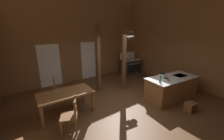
{
  "coord_description": "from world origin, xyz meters",
  "views": [
    {
      "loc": [
        -3.0,
        -3.39,
        2.7
      ],
      "look_at": [
        0.0,
        0.79,
        1.19
      ],
      "focal_mm": 22.1,
      "sensor_mm": 36.0,
      "label": 1
    }
  ],
  "objects": [
    {
      "name": "glazed_door_back_left",
      "position": [
        -1.68,
        3.58,
        1.02
      ],
      "size": [
        1.0,
        0.01,
        2.05
      ],
      "primitive_type": "cube",
      "color": "white",
      "rests_on": "ground_plane"
    },
    {
      "name": "bottle_tall_on_counter",
      "position": [
        1.04,
        -0.68,
        1.01
      ],
      "size": [
        0.06,
        0.06,
        0.27
      ],
      "color": "#2D5638",
      "rests_on": "kitchen_island"
    },
    {
      "name": "support_post_center",
      "position": [
        -0.09,
        1.66,
        1.48
      ],
      "size": [
        0.14,
        0.14,
        2.96
      ],
      "color": "brown",
      "rests_on": "ground_plane"
    },
    {
      "name": "glazed_panel_back_right",
      "position": [
        0.37,
        3.58,
        1.02
      ],
      "size": [
        0.84,
        0.01,
        2.05
      ],
      "primitive_type": "cube",
      "color": "white",
      "rests_on": "ground_plane"
    },
    {
      "name": "step_stool",
      "position": [
        1.65,
        -1.56,
        0.18
      ],
      "size": [
        0.39,
        0.32,
        0.3
      ],
      "color": "brown",
      "rests_on": "ground_plane"
    },
    {
      "name": "ladderback_chair_by_post",
      "position": [
        -1.81,
        1.81,
        0.45
      ],
      "size": [
        0.52,
        0.52,
        0.95
      ],
      "color": "brown",
      "rests_on": "ground_plane"
    },
    {
      "name": "stockpot_on_counter",
      "position": [
        1.58,
        -0.38,
        0.98
      ],
      "size": [
        0.33,
        0.26,
        0.16
      ],
      "color": "silver",
      "rests_on": "kitchen_island"
    },
    {
      "name": "wall_right",
      "position": [
        3.79,
        0.0,
        2.3
      ],
      "size": [
        0.14,
        7.98,
        4.61
      ],
      "primitive_type": "cube",
      "color": "brown",
      "rests_on": "ground_plane"
    },
    {
      "name": "wall_back",
      "position": [
        0.0,
        3.66,
        2.3
      ],
      "size": [
        8.25,
        0.14,
        4.61
      ],
      "primitive_type": "cube",
      "color": "brown",
      "rests_on": "ground_plane"
    },
    {
      "name": "mixing_bowl_on_counter",
      "position": [
        1.39,
        -0.71,
        0.94
      ],
      "size": [
        0.22,
        0.22,
        0.08
      ],
      "color": "#B2A893",
      "rests_on": "kitchen_island"
    },
    {
      "name": "ladderback_chair_near_window",
      "position": [
        -2.01,
        -0.09,
        0.45
      ],
      "size": [
        0.58,
        0.58,
        0.95
      ],
      "color": "brown",
      "rests_on": "ground_plane"
    },
    {
      "name": "dining_table",
      "position": [
        -1.85,
        0.82,
        0.65
      ],
      "size": [
        1.72,
        0.94,
        0.74
      ],
      "color": "brown",
      "rests_on": "ground_plane"
    },
    {
      "name": "support_post_with_pot_rack",
      "position": [
        0.97,
        1.18,
        1.58
      ],
      "size": [
        0.59,
        0.28,
        2.96
      ],
      "color": "brown",
      "rests_on": "ground_plane"
    },
    {
      "name": "kitchen_island",
      "position": [
        1.91,
        -0.63,
        0.45
      ],
      "size": [
        2.24,
        1.17,
        0.9
      ],
      "color": "brown",
      "rests_on": "ground_plane"
    },
    {
      "name": "stove_range",
      "position": [
        2.9,
        2.81,
        0.48
      ],
      "size": [
        1.2,
        0.9,
        1.32
      ],
      "color": "#2E2E2E",
      "rests_on": "ground_plane"
    },
    {
      "name": "ground_plane",
      "position": [
        0.0,
        0.0,
        -0.05
      ],
      "size": [
        8.25,
        7.98,
        0.1
      ],
      "primitive_type": "cube",
      "color": "brown"
    }
  ]
}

